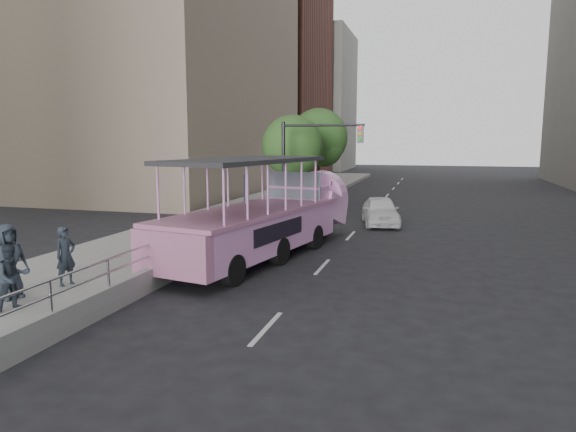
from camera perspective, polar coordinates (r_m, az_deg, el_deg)
name	(u,v)px	position (r m, az deg, el deg)	size (l,w,h in m)	color
ground	(255,299)	(14.09, -3.72, -9.18)	(160.00, 160.00, 0.00)	black
sidewalk	(213,226)	(25.22, -8.36, -1.07)	(5.50, 80.00, 0.30)	gray
kerb_wall	(185,258)	(16.96, -11.42, -4.63)	(0.24, 30.00, 0.36)	gray
guardrail	(184,238)	(16.82, -11.49, -2.42)	(0.07, 22.00, 0.71)	#ADACB1
duck_boat	(268,219)	(19.20, -2.28, -0.30)	(4.65, 11.27, 3.65)	black
car	(380,211)	(26.52, 10.24, 0.60)	(1.71, 4.23, 1.44)	silver
pedestrian_near	(66,256)	(15.34, -23.47, -4.10)	(0.60, 0.39, 1.63)	#252D36
pedestrian_mid	(12,277)	(13.70, -28.29, -6.00)	(0.76, 0.59, 1.56)	#252D36
pedestrian_far	(8,261)	(14.67, -28.64, -4.44)	(0.93, 0.61, 1.91)	#252D36
parking_sign	(245,202)	(20.57, -4.75, 1.58)	(0.17, 0.65, 2.94)	black
traffic_signal	(306,156)	(25.92, 2.04, 6.71)	(4.20, 0.32, 5.20)	black
street_tree_near	(294,148)	(29.63, 0.64, 7.54)	(3.52, 3.52, 5.72)	#3E281C
street_tree_far	(320,140)	(35.41, 3.57, 8.45)	(3.97, 3.97, 6.45)	#3E281C
midrise_brick	(248,68)	(65.29, -4.51, 16.04)	(18.00, 16.00, 26.00)	brown
midrise_stone_b	(297,102)	(79.56, 1.04, 12.51)	(16.00, 14.00, 20.00)	gray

